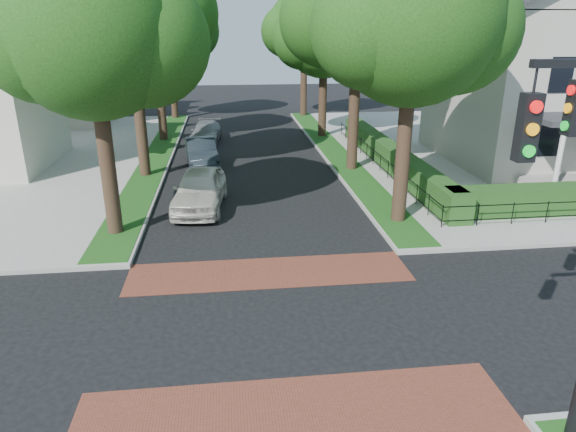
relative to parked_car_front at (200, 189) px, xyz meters
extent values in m
plane|color=black|center=(2.44, -9.80, -0.86)|extent=(120.00, 120.00, 0.00)
cube|color=gray|center=(21.94, 9.20, -0.78)|extent=(30.00, 30.00, 0.15)
cube|color=brown|center=(2.44, -6.60, -0.85)|extent=(9.00, 2.20, 0.01)
cube|color=brown|center=(2.44, -13.00, -0.85)|extent=(9.00, 2.20, 0.01)
cube|color=#184313|center=(7.84, 9.30, -0.70)|extent=(1.60, 29.80, 0.02)
cube|color=#184313|center=(-2.96, 9.30, -0.70)|extent=(1.60, 29.80, 0.02)
cylinder|color=black|center=(7.94, -2.80, 2.97)|extent=(0.56, 0.56, 7.35)
sphere|color=#163C10|center=(7.94, -2.80, 6.85)|extent=(6.20, 6.20, 6.20)
sphere|color=#163C10|center=(9.65, -2.50, 6.45)|extent=(4.65, 4.65, 4.65)
sphere|color=#163C10|center=(6.39, -3.00, 6.55)|extent=(4.34, 4.34, 4.34)
sphere|color=#163C10|center=(8.04, -1.25, 7.35)|extent=(4.03, 4.03, 4.03)
cylinder|color=black|center=(7.94, 5.20, 3.14)|extent=(0.56, 0.56, 7.70)
sphere|color=#163C10|center=(7.94, 5.20, 7.21)|extent=(6.60, 6.60, 6.60)
sphere|color=#163C10|center=(9.76, 5.50, 6.81)|extent=(4.95, 4.95, 4.95)
sphere|color=#163C10|center=(6.29, 5.00, 6.91)|extent=(4.62, 4.62, 4.62)
sphere|color=#163C10|center=(8.04, 6.85, 7.71)|extent=(4.29, 4.29, 4.29)
cylinder|color=black|center=(7.94, 14.20, 2.62)|extent=(0.56, 0.56, 6.65)
sphere|color=#163C10|center=(7.94, 14.20, 6.13)|extent=(5.80, 5.80, 5.80)
sphere|color=#163C10|center=(9.54, 14.50, 5.73)|extent=(4.35, 4.35, 4.35)
sphere|color=#163C10|center=(6.49, 14.00, 5.83)|extent=(4.06, 4.06, 4.06)
sphere|color=#163C10|center=(8.04, 15.65, 6.63)|extent=(3.77, 3.77, 3.77)
cylinder|color=black|center=(7.94, 23.20, 2.79)|extent=(0.56, 0.56, 7.00)
sphere|color=#163C10|center=(7.94, 23.20, 6.49)|extent=(6.00, 6.00, 6.00)
sphere|color=#163C10|center=(9.59, 23.50, 6.09)|extent=(4.50, 4.50, 4.50)
sphere|color=#163C10|center=(6.44, 23.00, 6.19)|extent=(4.20, 4.20, 4.20)
sphere|color=#163C10|center=(8.04, 24.70, 6.99)|extent=(3.90, 3.90, 3.90)
cylinder|color=black|center=(-3.06, -2.80, 2.79)|extent=(0.56, 0.56, 7.00)
sphere|color=#163C10|center=(-3.06, -2.80, 6.49)|extent=(6.00, 6.00, 6.00)
sphere|color=#163C10|center=(-1.41, -2.50, 6.09)|extent=(4.50, 4.50, 4.50)
sphere|color=#163C10|center=(-4.56, -3.00, 6.19)|extent=(4.20, 4.20, 4.20)
sphere|color=#163C10|center=(-2.96, -1.30, 6.99)|extent=(3.90, 3.90, 3.90)
cylinder|color=black|center=(-3.06, 5.20, 3.32)|extent=(0.56, 0.56, 8.05)
sphere|color=#163C10|center=(-3.06, 5.20, 7.57)|extent=(6.40, 6.40, 6.40)
sphere|color=#163C10|center=(-1.30, 5.50, 7.17)|extent=(4.80, 4.80, 4.80)
sphere|color=#163C10|center=(-4.66, 5.00, 7.27)|extent=(4.48, 4.48, 4.48)
cylinder|color=black|center=(-3.06, 14.20, 2.72)|extent=(0.56, 0.56, 6.86)
sphere|color=#163C10|center=(-3.06, 14.20, 6.35)|extent=(5.60, 5.60, 5.60)
sphere|color=#163C10|center=(-1.52, 14.50, 5.95)|extent=(4.20, 4.20, 4.20)
sphere|color=#163C10|center=(-4.46, 14.00, 6.05)|extent=(3.92, 3.92, 3.92)
sphere|color=#163C10|center=(-2.96, 15.60, 6.85)|extent=(3.64, 3.64, 3.64)
cylinder|color=black|center=(-3.06, 23.20, 2.86)|extent=(0.56, 0.56, 7.14)
sphere|color=#163C10|center=(-3.06, 23.20, 6.64)|extent=(6.20, 6.20, 6.20)
sphere|color=#163C10|center=(-1.35, 23.50, 6.24)|extent=(4.65, 4.65, 4.65)
sphere|color=#163C10|center=(-4.61, 23.00, 6.34)|extent=(4.34, 4.34, 4.34)
sphere|color=#163C10|center=(-2.96, 24.75, 7.14)|extent=(4.03, 4.03, 4.03)
cube|color=#1C4718|center=(10.14, 5.20, -0.11)|extent=(1.00, 18.00, 1.20)
cube|color=#B3ADA1|center=(19.94, 6.20, 3.29)|extent=(12.00, 10.00, 8.00)
cylinder|color=white|center=(15.74, -0.95, 1.14)|extent=(0.24, 0.24, 3.00)
cube|color=#B3ADA1|center=(-13.06, 22.20, 2.54)|extent=(9.00, 8.00, 6.50)
cube|color=brown|center=(-10.36, 20.60, 7.61)|extent=(0.80, 0.80, 3.64)
cube|color=black|center=(5.64, -14.40, 5.19)|extent=(0.28, 0.22, 1.00)
cylinder|color=red|center=(5.64, -14.53, 5.51)|extent=(0.18, 0.05, 0.18)
cylinder|color=orange|center=(5.64, -14.53, 5.19)|extent=(0.18, 0.05, 0.18)
cylinder|color=#0CB226|center=(5.64, -14.53, 4.87)|extent=(0.18, 0.05, 0.18)
cube|color=black|center=(7.54, -12.70, 5.19)|extent=(0.22, 0.28, 1.00)
cylinder|color=red|center=(7.41, -12.70, 5.51)|extent=(0.05, 0.18, 0.18)
cylinder|color=orange|center=(7.41, -12.70, 5.19)|extent=(0.05, 0.18, 0.18)
cylinder|color=#0CB226|center=(7.41, -12.70, 4.87)|extent=(0.05, 0.18, 0.18)
imported|color=beige|center=(0.00, 0.00, 0.00)|extent=(2.50, 5.20, 1.71)
imported|color=#1D262C|center=(-0.23, 7.50, -0.11)|extent=(2.14, 4.71, 1.50)
imported|color=gray|center=(-0.16, 13.79, -0.19)|extent=(2.28, 4.72, 1.32)
camera|label=1|loc=(1.29, -21.39, 6.58)|focal=32.00mm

